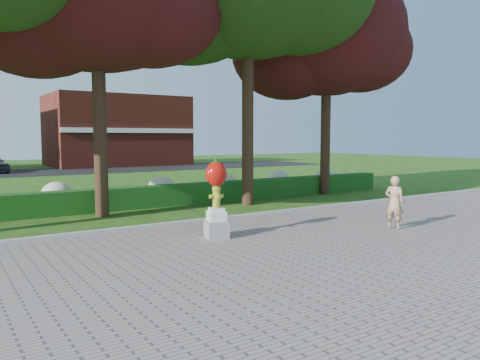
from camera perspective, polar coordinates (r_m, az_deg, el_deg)
The scene contains 10 objects.
ground at distance 11.73m, azimuth 1.92°, elevation -7.63°, with size 100.00×100.00×0.00m, color #1E4812.
walkway at distance 8.88m, azimuth 17.32°, elevation -11.97°, with size 40.00×14.00×0.04m, color gray.
curb at distance 14.22m, azimuth -5.09°, elevation -5.06°, with size 40.00×0.18×0.15m, color #ADADA5.
lawn_hedge at distance 17.76m, azimuth -11.22°, elevation -2.02°, with size 24.00×0.70×0.80m, color #174C15.
hydrangea_row at distance 18.88m, azimuth -10.77°, elevation -1.13°, with size 20.10×1.10×0.99m.
street at distance 38.01m, azimuth -23.23°, elevation 0.88°, with size 50.00×8.00×0.02m, color black.
building_right at distance 45.74m, azimuth -14.76°, elevation 5.80°, with size 12.00×8.00×6.40m, color maroon.
tree_far_right at distance 22.31m, azimuth 10.23°, elevation 16.41°, with size 7.88×6.72×10.21m.
hydrant_sculpture at distance 11.92m, azimuth -2.90°, elevation -2.01°, with size 0.67×0.67×2.02m.
woman at distance 13.86m, azimuth 18.31°, elevation -2.59°, with size 0.55×0.36×1.50m, color tan.
Camera 1 is at (-6.60, -9.34, 2.61)m, focal length 35.00 mm.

